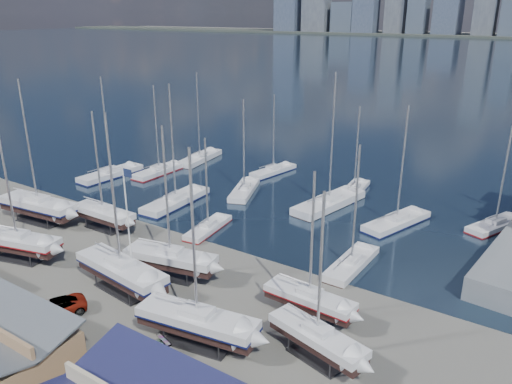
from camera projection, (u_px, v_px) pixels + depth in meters
The scene contains 25 objects.
ground at pixel (146, 278), 50.35m from camera, with size 1400.00×1400.00×0.00m, color #605E59.
sailboat_cradle_0 at pixel (38, 206), 63.12m from camera, with size 11.51×4.38×17.99m.
sailboat_cradle_1 at pixel (18, 242), 53.49m from camera, with size 10.17×5.09×15.84m.
sailboat_cradle_2 at pixel (103, 213), 61.10m from camera, with size 8.90×2.54×14.62m.
sailboat_cradle_3 at pixel (121, 271), 47.35m from camera, with size 11.01×4.19×17.26m.
sailboat_cradle_4 at pixel (171, 258), 49.90m from camera, with size 9.85×4.57×15.55m.
sailboat_cradle_5 at pixel (197, 321), 39.66m from camera, with size 10.47×4.36×16.38m.
sailboat_cradle_6 at pixel (309, 299), 42.99m from camera, with size 8.33×2.69×13.50m.
sailboat_cradle_7 at pixel (317, 337), 37.92m from camera, with size 8.66×4.31×13.79m.
sailboat_moored_0 at pixel (111, 175), 80.97m from camera, with size 3.73×11.37×16.78m.
sailboat_moored_1 at pixel (159, 172), 82.59m from camera, with size 2.89×10.16×15.17m.
sailboat_moored_2 at pixel (200, 159), 89.68m from camera, with size 4.53×11.15×16.36m.
sailboat_moored_3 at pixel (176, 202), 69.41m from camera, with size 3.86×11.80×17.40m.
sailboat_moored_4 at pixel (244, 191), 73.70m from camera, with size 5.99×9.93×14.51m.
sailboat_moored_5 at pixel (273, 172), 82.80m from camera, with size 4.07×9.42×13.63m.
sailboat_moored_6 at pixel (208, 228), 61.03m from camera, with size 3.36×8.40×12.21m.
sailboat_moored_7 at pixel (329, 205), 68.54m from camera, with size 5.76×13.03×19.03m.
sailboat_moored_8 at pixel (354, 191), 73.83m from camera, with size 3.58×9.24×13.46m.
sailboat_moored_9 at pixel (351, 264), 52.28m from camera, with size 2.65×9.21×13.87m.
sailboat_moored_10 at pixel (396, 223), 62.57m from camera, with size 5.98×10.99×15.83m.
sailboat_moored_11 at pixel (495, 226), 61.76m from camera, with size 5.80×9.30×13.49m.
car_b at pixel (27, 318), 42.35m from camera, with size 1.64×4.70×1.55m, color gray.
car_c at pixel (54, 309), 43.75m from camera, with size 2.51×5.44×1.51m, color gray.
car_d at pixel (135, 359), 37.35m from camera, with size 2.14×5.26×1.53m, color gray.
flagpole at pixel (128, 221), 45.70m from camera, with size 1.10×0.12×12.54m.
Camera 1 is at (33.79, -40.87, 25.26)m, focal length 35.00 mm.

